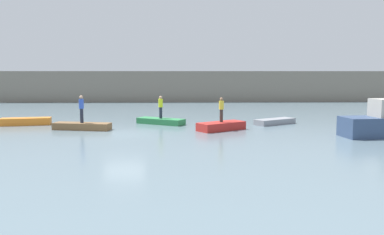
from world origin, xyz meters
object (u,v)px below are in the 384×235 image
(rowboat_red, at_px, (221,126))
(rowboat_orange, at_px, (26,121))
(rowboat_brown, at_px, (82,126))
(person_hiviz_shirt, at_px, (161,106))
(rowboat_green, at_px, (161,121))
(rowboat_grey, at_px, (275,122))
(person_yellow_shirt, at_px, (221,108))
(person_blue_shirt, at_px, (81,108))

(rowboat_red, bearing_deg, rowboat_orange, 133.93)
(rowboat_brown, bearing_deg, person_hiviz_shirt, 40.11)
(rowboat_green, height_order, rowboat_grey, rowboat_green)
(rowboat_orange, height_order, person_yellow_shirt, person_yellow_shirt)
(rowboat_green, xyz_separation_m, person_yellow_shirt, (4.11, -3.25, 1.22))
(rowboat_brown, bearing_deg, person_yellow_shirt, 8.36)
(person_yellow_shirt, bearing_deg, rowboat_green, 141.69)
(rowboat_red, bearing_deg, person_yellow_shirt, -47.97)
(rowboat_brown, relative_size, person_blue_shirt, 2.10)
(rowboat_red, bearing_deg, rowboat_green, 107.76)
(person_blue_shirt, bearing_deg, rowboat_grey, 10.38)
(rowboat_green, height_order, person_hiviz_shirt, person_hiviz_shirt)
(rowboat_orange, xyz_separation_m, person_blue_shirt, (4.60, -2.49, 1.21))
(rowboat_green, bearing_deg, rowboat_grey, 28.00)
(person_hiviz_shirt, bearing_deg, rowboat_brown, -151.19)
(person_yellow_shirt, bearing_deg, rowboat_orange, 167.86)
(rowboat_green, bearing_deg, person_blue_shirt, -120.94)
(rowboat_orange, xyz_separation_m, rowboat_grey, (17.97, -0.04, -0.06))
(rowboat_orange, relative_size, rowboat_red, 1.05)
(rowboat_orange, distance_m, rowboat_red, 14.07)
(rowboat_grey, xyz_separation_m, person_yellow_shirt, (-4.22, -2.92, 1.23))
(person_yellow_shirt, bearing_deg, person_hiviz_shirt, 141.69)
(person_blue_shirt, xyz_separation_m, person_yellow_shirt, (9.16, -0.47, -0.04))
(rowboat_grey, height_order, person_hiviz_shirt, person_hiviz_shirt)
(rowboat_brown, relative_size, rowboat_red, 1.17)
(rowboat_green, xyz_separation_m, person_blue_shirt, (-5.05, -2.78, 1.26))
(rowboat_brown, relative_size, rowboat_green, 1.05)
(person_blue_shirt, xyz_separation_m, person_hiviz_shirt, (5.05, 2.78, -0.14))
(rowboat_red, height_order, person_yellow_shirt, person_yellow_shirt)
(rowboat_orange, bearing_deg, rowboat_red, -22.63)
(rowboat_green, distance_m, person_hiviz_shirt, 1.12)
(rowboat_grey, bearing_deg, rowboat_orange, 147.79)
(person_hiviz_shirt, xyz_separation_m, person_yellow_shirt, (4.11, -3.25, 0.10))
(rowboat_grey, bearing_deg, rowboat_brown, 158.30)
(person_blue_shirt, bearing_deg, rowboat_brown, 90.00)
(rowboat_orange, height_order, rowboat_grey, rowboat_orange)
(rowboat_brown, bearing_deg, rowboat_orange, 162.86)
(person_hiviz_shirt, bearing_deg, person_blue_shirt, -151.19)
(rowboat_brown, distance_m, person_blue_shirt, 1.24)
(rowboat_orange, distance_m, person_hiviz_shirt, 9.71)
(rowboat_orange, distance_m, rowboat_grey, 17.97)
(rowboat_brown, relative_size, person_hiviz_shirt, 2.30)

